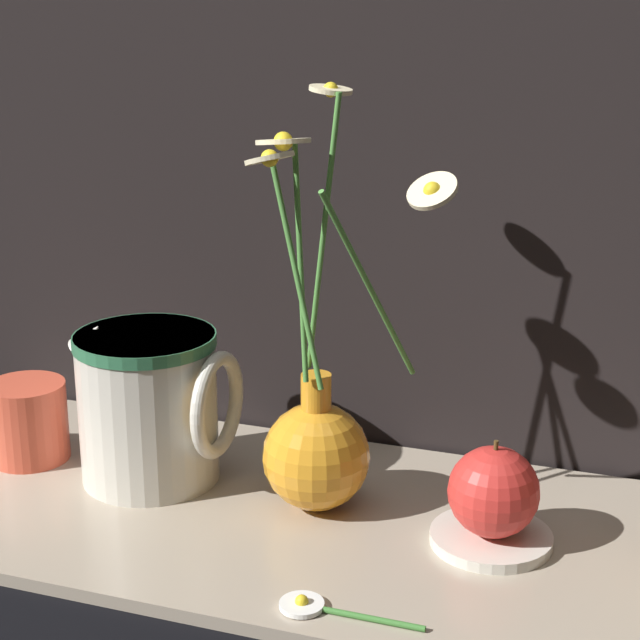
{
  "coord_description": "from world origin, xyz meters",
  "views": [
    {
      "loc": [
        0.28,
        -0.83,
        0.48
      ],
      "look_at": [
        -0.01,
        0.0,
        0.2
      ],
      "focal_mm": 60.0,
      "sensor_mm": 36.0,
      "label": 1
    }
  ],
  "objects": [
    {
      "name": "ground_plane",
      "position": [
        0.0,
        0.0,
        0.0
      ],
      "size": [
        6.0,
        6.0,
        0.0
      ],
      "primitive_type": "plane",
      "color": "black"
    },
    {
      "name": "shelf",
      "position": [
        0.0,
        0.0,
        0.01
      ],
      "size": [
        0.88,
        0.36,
        0.01
      ],
      "color": "tan",
      "rests_on": "ground_plane"
    },
    {
      "name": "vase_with_flowers",
      "position": [
        -0.02,
        0.02,
        0.08
      ],
      "size": [
        0.2,
        0.13,
        0.39
      ],
      "color": "orange",
      "rests_on": "shelf"
    },
    {
      "name": "yellow_mug",
      "position": [
        -0.33,
        0.03,
        0.05
      ],
      "size": [
        0.09,
        0.08,
        0.08
      ],
      "color": "#DB5138",
      "rests_on": "shelf"
    },
    {
      "name": "ceramic_pitcher",
      "position": [
        -0.19,
        0.03,
        0.09
      ],
      "size": [
        0.16,
        0.14,
        0.16
      ],
      "color": "beige",
      "rests_on": "shelf"
    },
    {
      "name": "saucer_plate",
      "position": [
        0.15,
        0.01,
        0.02
      ],
      "size": [
        0.11,
        0.11,
        0.01
      ],
      "color": "silver",
      "rests_on": "shelf"
    },
    {
      "name": "orange_fruit",
      "position": [
        0.15,
        0.01,
        0.06
      ],
      "size": [
        0.08,
        0.08,
        0.09
      ],
      "color": "red",
      "rests_on": "saucer_plate"
    },
    {
      "name": "loose_daisy",
      "position": [
        0.04,
        -0.14,
        0.02
      ],
      "size": [
        0.12,
        0.04,
        0.01
      ],
      "color": "#3D7A33",
      "rests_on": "shelf"
    }
  ]
}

